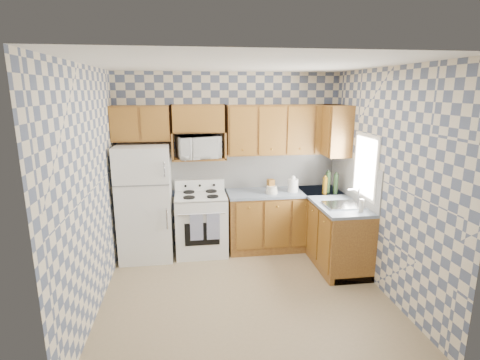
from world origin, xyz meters
The scene contains 30 objects.
floor centered at (0.00, 0.00, 0.00)m, with size 3.40×3.40×0.00m, color #8A7855.
back_wall centered at (0.00, 1.60, 1.35)m, with size 3.40×0.02×2.70m, color slate.
right_wall centered at (1.70, 0.00, 1.35)m, with size 0.02×3.20×2.70m, color slate.
backsplash_back centered at (0.40, 1.59, 1.20)m, with size 2.60×0.01×0.56m, color white.
backsplash_right centered at (1.69, 0.80, 1.20)m, with size 0.01×1.60×0.56m, color white.
refrigerator centered at (-1.27, 1.25, 0.84)m, with size 0.75×0.70×1.68m, color white.
stove_body centered at (-0.47, 1.28, 0.45)m, with size 0.76×0.65×0.90m, color white.
cooktop centered at (-0.47, 1.28, 0.91)m, with size 0.76×0.65×0.03m, color silver.
backguard centered at (-0.47, 1.55, 1.00)m, with size 0.76×0.08×0.17m, color white.
dish_towel_left centered at (-0.55, 0.93, 0.54)m, with size 0.18×0.03×0.39m, color navy.
dish_towel_right centered at (-0.31, 0.93, 0.54)m, with size 0.18×0.03×0.39m, color navy.
base_cabinets_back centered at (0.82, 1.30, 0.44)m, with size 1.75×0.60×0.88m, color brown.
base_cabinets_right centered at (1.40, 0.80, 0.44)m, with size 0.60×1.60×0.88m, color brown.
countertop_back centered at (0.82, 1.30, 0.90)m, with size 1.77×0.63×0.04m, color slate.
countertop_right centered at (1.40, 0.80, 0.90)m, with size 0.63×1.60×0.04m, color slate.
upper_cabinets_back centered at (0.82, 1.44, 1.85)m, with size 1.75×0.33×0.74m, color brown.
upper_cabinets_fridge centered at (-1.29, 1.44, 1.97)m, with size 0.82×0.33×0.50m, color brown.
upper_cabinets_right centered at (1.53, 1.25, 1.85)m, with size 0.33×0.70×0.74m, color brown.
microwave_shelf centered at (-0.47, 1.44, 1.44)m, with size 0.80×0.33×0.03m, color brown.
microwave centered at (-0.48, 1.39, 1.62)m, with size 0.60×0.40×0.33m, color white.
sink centered at (1.40, 0.45, 0.93)m, with size 0.48×0.40×0.03m, color #B7B7BC.
window centered at (1.69, 0.45, 1.45)m, with size 0.02×0.66×0.86m, color silver.
bottle_0 centered at (1.44, 1.10, 1.08)m, with size 0.07×0.07×0.32m, color black.
bottle_1 centered at (1.54, 1.04, 1.07)m, with size 0.07×0.07×0.30m, color black.
bottle_2 centered at (1.58, 1.14, 1.06)m, with size 0.07×0.07×0.28m, color #563909.
bottle_3 centered at (1.37, 1.04, 1.05)m, with size 0.07×0.07×0.26m, color #563909.
knife_block centered at (0.59, 1.23, 1.02)m, with size 0.09×0.09×0.21m, color brown.
electric_kettle centered at (0.93, 1.23, 1.02)m, with size 0.16×0.16×0.20m, color white.
food_containers centered at (0.59, 1.18, 0.98)m, with size 0.17×0.17×0.12m, color beige, non-canonical shape.
soap_bottle centered at (1.53, 0.17, 1.01)m, with size 0.06×0.06×0.17m, color beige.
Camera 1 is at (-0.64, -4.11, 2.43)m, focal length 28.00 mm.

